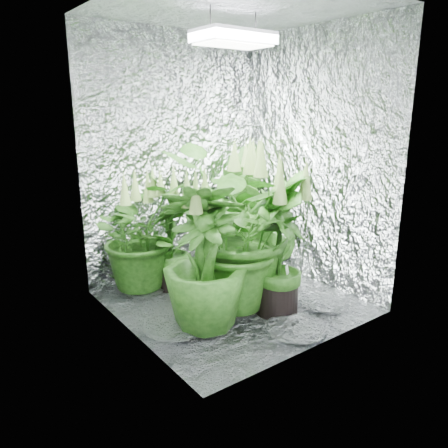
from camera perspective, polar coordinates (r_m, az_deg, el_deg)
ground at (r=3.31m, az=1.09°, el=-10.03°), size 1.60×1.60×0.00m
walls at (r=3.02m, az=1.18°, el=7.39°), size 1.62×1.62×2.00m
ceiling at (r=3.05m, az=1.29°, el=26.35°), size 1.60×1.60×0.01m
grow_lamp at (r=3.02m, az=1.27°, el=23.11°), size 0.50×0.30×0.22m
plant_a at (r=3.43m, az=-10.83°, el=-1.42°), size 0.80×0.80×0.95m
plant_b at (r=3.41m, az=-6.89°, el=-1.22°), size 0.60×0.60×0.98m
plant_c at (r=3.98m, az=2.65°, el=2.37°), size 0.77×0.77×1.14m
plant_d at (r=2.75m, az=-2.54°, el=-4.52°), size 0.73×0.73×1.04m
plant_e at (r=3.01m, az=2.10°, el=-0.73°), size 1.37×1.37×1.23m
plant_f at (r=2.98m, az=7.14°, el=-2.78°), size 0.69×0.69×1.09m
circulation_fan at (r=3.74m, az=7.25°, el=-4.86°), size 0.17×0.27×0.32m
plant_label at (r=3.07m, az=8.29°, el=-6.16°), size 0.06×0.05×0.08m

